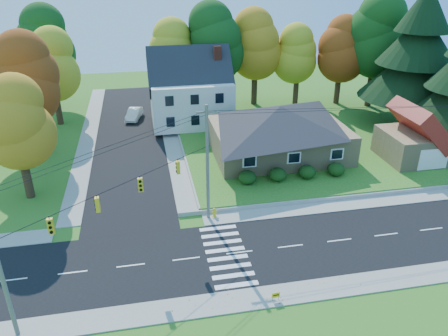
% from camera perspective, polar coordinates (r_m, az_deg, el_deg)
% --- Properties ---
extents(ground, '(120.00, 120.00, 0.00)m').
position_cam_1_polar(ground, '(33.28, 2.03, -10.98)').
color(ground, '#3D7923').
extents(road_main, '(90.00, 8.00, 0.02)m').
position_cam_1_polar(road_main, '(33.27, 2.03, -10.96)').
color(road_main, black).
rests_on(road_main, ground).
extents(road_cross, '(8.00, 44.00, 0.02)m').
position_cam_1_polar(road_cross, '(55.62, -12.20, 4.23)').
color(road_cross, black).
rests_on(road_cross, ground).
extents(sidewalk_north, '(90.00, 2.00, 0.08)m').
position_cam_1_polar(sidewalk_north, '(37.28, 0.29, -6.42)').
color(sidewalk_north, '#9C9A90').
rests_on(sidewalk_north, ground).
extents(sidewalk_south, '(90.00, 2.00, 0.08)m').
position_cam_1_polar(sidewalk_south, '(29.53, 4.30, -16.60)').
color(sidewalk_south, '#9C9A90').
rests_on(sidewalk_south, ground).
extents(lawn, '(30.00, 30.00, 0.50)m').
position_cam_1_polar(lawn, '(54.40, 10.46, 4.16)').
color(lawn, '#3D7923').
rests_on(lawn, ground).
extents(ranch_house, '(14.60, 10.60, 5.40)m').
position_cam_1_polar(ranch_house, '(47.30, 7.21, 4.98)').
color(ranch_house, tan).
rests_on(ranch_house, lawn).
extents(colonial_house, '(10.40, 8.40, 9.60)m').
position_cam_1_polar(colonial_house, '(56.40, -4.35, 9.95)').
color(colonial_house, silver).
rests_on(colonial_house, lawn).
extents(garage, '(7.30, 6.30, 4.60)m').
position_cam_1_polar(garage, '(50.28, 24.02, 3.64)').
color(garage, tan).
rests_on(garage, lawn).
extents(hedge_row, '(10.70, 1.70, 1.27)m').
position_cam_1_polar(hedge_row, '(42.64, 8.93, -0.67)').
color(hedge_row, '#163A10').
rests_on(hedge_row, lawn).
extents(traffic_infrastructure, '(38.10, 10.66, 10.00)m').
position_cam_1_polar(traffic_infrastructure, '(31.61, 1.36, -2.06)').
color(traffic_infrastructure, '#666059').
rests_on(traffic_infrastructure, ground).
extents(tree_lot_0, '(6.72, 6.72, 12.51)m').
position_cam_1_polar(tree_lot_0, '(61.17, -7.16, 14.67)').
color(tree_lot_0, '#3F2A19').
rests_on(tree_lot_0, lawn).
extents(tree_lot_1, '(7.84, 7.84, 14.60)m').
position_cam_1_polar(tree_lot_1, '(60.68, -1.28, 16.02)').
color(tree_lot_1, '#3F2A19').
rests_on(tree_lot_1, lawn).
extents(tree_lot_2, '(7.28, 7.28, 13.56)m').
position_cam_1_polar(tree_lot_2, '(63.04, 4.15, 15.73)').
color(tree_lot_2, '#3F2A19').
rests_on(tree_lot_2, lawn).
extents(tree_lot_3, '(6.16, 6.16, 11.47)m').
position_cam_1_polar(tree_lot_3, '(64.17, 9.70, 14.43)').
color(tree_lot_3, '#3F2A19').
rests_on(tree_lot_3, lawn).
extents(tree_lot_4, '(6.72, 6.72, 12.51)m').
position_cam_1_polar(tree_lot_4, '(65.48, 15.15, 14.74)').
color(tree_lot_4, '#3F2A19').
rests_on(tree_lot_4, lawn).
extents(tree_lot_5, '(8.40, 8.40, 15.64)m').
position_cam_1_polar(tree_lot_5, '(65.28, 19.41, 15.92)').
color(tree_lot_5, '#3F2A19').
rests_on(tree_lot_5, lawn).
extents(conifer_east_a, '(12.80, 12.80, 16.96)m').
position_cam_1_polar(conifer_east_a, '(59.28, 23.94, 13.45)').
color(conifer_east_a, '#3F2A19').
rests_on(conifer_east_a, lawn).
extents(tree_west_0, '(6.16, 6.16, 11.47)m').
position_cam_1_polar(tree_west_0, '(41.41, -25.64, 5.26)').
color(tree_west_0, '#3F2A19').
rests_on(tree_west_0, ground).
extents(tree_west_1, '(7.28, 7.28, 13.56)m').
position_cam_1_polar(tree_west_1, '(50.63, -24.64, 10.42)').
color(tree_west_1, '#3F2A19').
rests_on(tree_west_1, ground).
extents(tree_west_2, '(6.72, 6.72, 12.51)m').
position_cam_1_polar(tree_west_2, '(60.12, -21.70, 12.42)').
color(tree_west_2, '#3F2A19').
rests_on(tree_west_2, ground).
extents(tree_west_3, '(7.84, 7.84, 14.60)m').
position_cam_1_polar(tree_west_3, '(67.99, -22.56, 14.79)').
color(tree_west_3, '#3F2A19').
rests_on(tree_west_3, ground).
extents(white_car, '(2.53, 4.66, 1.46)m').
position_cam_1_polar(white_car, '(60.91, -11.67, 6.92)').
color(white_car, white).
rests_on(white_car, road_cross).
extents(fire_hydrant, '(0.48, 0.38, 0.85)m').
position_cam_1_polar(fire_hydrant, '(37.19, -1.27, -5.85)').
color(fire_hydrant, gold).
rests_on(fire_hydrant, ground).
extents(yard_sign, '(0.55, 0.09, 0.68)m').
position_cam_1_polar(yard_sign, '(29.18, 6.79, -16.18)').
color(yard_sign, black).
rests_on(yard_sign, ground).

